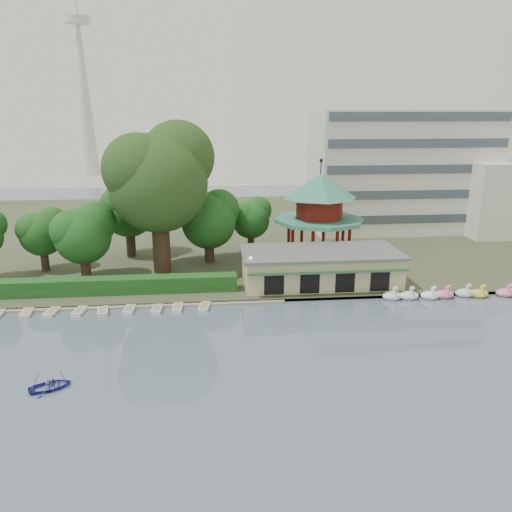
{
  "coord_description": "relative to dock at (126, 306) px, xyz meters",
  "views": [
    {
      "loc": [
        -2.98,
        -33.5,
        19.69
      ],
      "look_at": [
        2.0,
        18.0,
        5.0
      ],
      "focal_mm": 35.0,
      "sensor_mm": 36.0,
      "label": 1
    }
  ],
  "objects": [
    {
      "name": "rowboat_with_passengers",
      "position": [
        -3.05,
        -16.29,
        0.33
      ],
      "size": [
        5.14,
        4.47,
        2.01
      ],
      "color": "#2B33A5",
      "rests_on": "ground"
    },
    {
      "name": "lamp_post",
      "position": [
        13.5,
        1.8,
        3.22
      ],
      "size": [
        0.36,
        0.36,
        4.28
      ],
      "color": "black",
      "rests_on": "shore"
    },
    {
      "name": "broadcast_tower",
      "position": [
        -30.0,
        122.8,
        33.86
      ],
      "size": [
        8.0,
        8.0,
        96.0
      ],
      "color": "silver",
      "rests_on": "ground"
    },
    {
      "name": "dock",
      "position": [
        0.0,
        0.0,
        0.0
      ],
      "size": [
        34.0,
        1.6,
        0.24
      ],
      "primitive_type": "cube",
      "color": "gray",
      "rests_on": "ground"
    },
    {
      "name": "small_trees",
      "position": [
        -0.54,
        14.44,
        6.28
      ],
      "size": [
        38.68,
        17.12,
        10.71
      ],
      "color": "#3A281C",
      "rests_on": "shore"
    },
    {
      "name": "boathouse",
      "position": [
        22.0,
        4.77,
        2.25
      ],
      "size": [
        18.6,
        9.39,
        3.9
      ],
      "color": "beige",
      "rests_on": "shore"
    },
    {
      "name": "ground_plane",
      "position": [
        12.0,
        -17.2,
        -0.12
      ],
      "size": [
        220.0,
        220.0,
        0.0
      ],
      "primitive_type": "plane",
      "color": "slate",
      "rests_on": "ground"
    },
    {
      "name": "office_building",
      "position": [
        44.67,
        31.8,
        9.61
      ],
      "size": [
        38.0,
        18.0,
        20.0
      ],
      "color": "silver",
      "rests_on": "shore"
    },
    {
      "name": "big_tree",
      "position": [
        3.16,
        11.0,
        12.52
      ],
      "size": [
        13.34,
        12.43,
        18.76
      ],
      "color": "#3A281C",
      "rests_on": "shore"
    },
    {
      "name": "shore",
      "position": [
        12.0,
        34.8,
        0.08
      ],
      "size": [
        220.0,
        70.0,
        0.4
      ],
      "primitive_type": "cube",
      "color": "#424930",
      "rests_on": "ground"
    },
    {
      "name": "moored_rowboats",
      "position": [
        -3.37,
        -1.41,
        0.06
      ],
      "size": [
        24.82,
        2.74,
        0.36
      ],
      "color": "silver",
      "rests_on": "ground"
    },
    {
      "name": "embankment",
      "position": [
        12.0,
        0.1,
        0.03
      ],
      "size": [
        220.0,
        0.6,
        0.3
      ],
      "primitive_type": "cube",
      "color": "gray",
      "rests_on": "ground"
    },
    {
      "name": "swan_boats",
      "position": [
        37.24,
        -0.7,
        0.28
      ],
      "size": [
        18.11,
        2.15,
        1.92
      ],
      "color": "white",
      "rests_on": "ground"
    },
    {
      "name": "hedge",
      "position": [
        -3.0,
        3.3,
        1.18
      ],
      "size": [
        30.0,
        2.0,
        1.8
      ],
      "primitive_type": "cube",
      "color": "#1E531C",
      "rests_on": "shore"
    },
    {
      "name": "pavilion",
      "position": [
        24.0,
        14.8,
        7.36
      ],
      "size": [
        12.4,
        12.4,
        13.5
      ],
      "color": "beige",
      "rests_on": "shore"
    }
  ]
}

